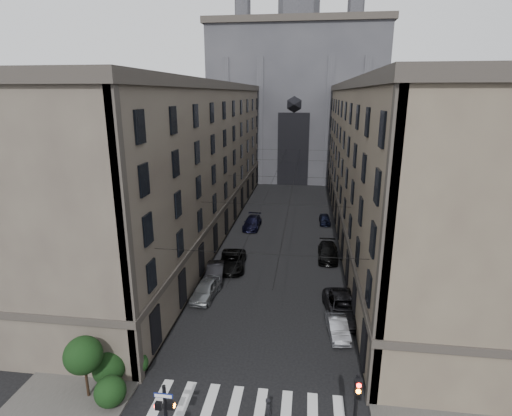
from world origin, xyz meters
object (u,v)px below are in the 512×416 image
at_px(car_left_near, 206,289).
at_px(car_right_midnear, 343,307).
at_px(gothic_tower, 297,92).
at_px(traffic_light_right, 356,410).
at_px(pedestrian_signal_left, 166,414).
at_px(car_left_midnear, 215,272).
at_px(car_right_far, 325,219).
at_px(car_right_near, 337,327).
at_px(car_left_far, 252,223).
at_px(car_left_midfar, 232,261).
at_px(car_right_midfar, 328,252).
at_px(pedestrian, 269,411).

distance_m(car_left_near, car_right_midnear, 11.92).
xyz_separation_m(gothic_tower, car_right_midnear, (6.20, -59.25, -16.98)).
distance_m(gothic_tower, traffic_light_right, 74.67).
distance_m(pedestrian_signal_left, car_left_midnear, 19.54).
xyz_separation_m(gothic_tower, pedestrian_signal_left, (-3.51, -73.46, -15.48)).
xyz_separation_m(car_right_midnear, car_right_far, (-0.62, 24.23, -0.18)).
bearing_deg(car_right_near, car_left_near, 152.28).
bearing_deg(car_left_far, traffic_light_right, -73.47).
distance_m(pedestrian_signal_left, car_left_near, 16.02).
distance_m(car_left_midnear, car_left_midfar, 3.09).
bearing_deg(car_left_far, car_right_midfar, -42.93).
height_order(traffic_light_right, car_right_midfar, traffic_light_right).
height_order(gothic_tower, car_right_near, gothic_tower).
distance_m(car_right_near, car_right_midnear, 2.73).
relative_size(traffic_light_right, car_right_far, 1.39).
xyz_separation_m(car_left_midnear, car_right_near, (11.20, -7.83, -0.11)).
bearing_deg(traffic_light_right, car_right_midfar, 90.25).
height_order(traffic_light_right, car_right_midnear, traffic_light_right).
bearing_deg(car_right_midfar, traffic_light_right, -89.12).
relative_size(car_right_near, pedestrian, 2.37).
relative_size(traffic_light_right, car_right_midfar, 0.99).
height_order(car_left_far, pedestrian, pedestrian).
relative_size(car_left_near, car_right_midfar, 0.87).
distance_m(traffic_light_right, car_right_midnear, 14.02).
xyz_separation_m(pedestrian_signal_left, traffic_light_right, (9.11, 0.42, 0.97)).
bearing_deg(car_left_far, gothic_tower, 84.55).
relative_size(car_right_midnear, car_right_midfar, 1.13).
bearing_deg(pedestrian_signal_left, car_right_near, 51.66).
height_order(car_right_far, pedestrian, pedestrian).
height_order(car_left_midnear, car_right_near, car_left_midnear).
relative_size(car_left_midnear, car_left_far, 0.90).
bearing_deg(car_left_midfar, car_left_midnear, -116.72).
height_order(car_right_midfar, car_right_far, car_right_midfar).
height_order(car_left_far, car_right_far, car_left_far).
height_order(pedestrian_signal_left, car_left_midfar, pedestrian_signal_left).
height_order(car_left_near, car_right_midnear, car_right_midnear).
distance_m(car_left_near, car_right_near, 12.01).
bearing_deg(gothic_tower, car_left_far, -96.28).
bearing_deg(traffic_light_right, pedestrian, 154.28).
xyz_separation_m(car_left_midfar, car_left_far, (0.26, 13.05, -0.04)).
xyz_separation_m(car_left_near, car_right_midfar, (11.10, 10.22, -0.02)).
relative_size(pedestrian_signal_left, car_left_midfar, 0.71).
bearing_deg(car_right_midnear, gothic_tower, 90.52).
bearing_deg(car_left_near, car_right_midfar, 47.71).
bearing_deg(car_left_far, car_left_near, -93.31).
relative_size(car_left_midnear, car_right_near, 1.17).
bearing_deg(car_left_midfar, traffic_light_right, -70.58).
bearing_deg(traffic_light_right, car_right_midnear, 87.51).
bearing_deg(car_left_midnear, car_right_near, -42.90).
xyz_separation_m(car_left_near, car_left_midfar, (1.15, 6.44, 0.01)).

